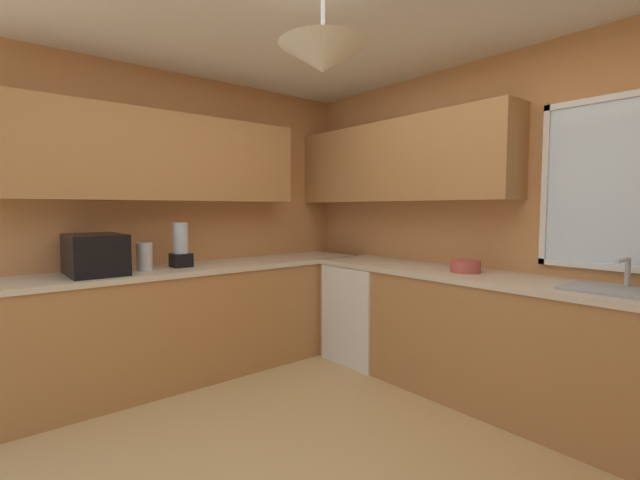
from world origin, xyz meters
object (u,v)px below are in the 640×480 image
at_px(microwave, 95,254).
at_px(kettle, 145,257).
at_px(dishwasher, 368,312).
at_px(sink_assembly, 618,289).
at_px(bowl, 466,266).
at_px(blender_appliance, 181,247).

distance_m(microwave, kettle, 0.34).
xyz_separation_m(dishwasher, kettle, (-0.64, -1.78, 0.59)).
relative_size(sink_assembly, bowl, 2.47).
distance_m(dishwasher, blender_appliance, 1.75).
relative_size(kettle, blender_appliance, 0.59).
xyz_separation_m(microwave, kettle, (0.02, 0.34, -0.04)).
xyz_separation_m(sink_assembly, bowl, (-0.97, -0.01, 0.03)).
relative_size(sink_assembly, blender_appliance, 1.50).
bearing_deg(microwave, blender_appliance, 90.00).
distance_m(microwave, bowl, 2.70).
bearing_deg(dishwasher, microwave, -107.34).
bearing_deg(dishwasher, kettle, -109.82).
relative_size(microwave, sink_assembly, 0.89).
relative_size(microwave, kettle, 2.25).
xyz_separation_m(microwave, sink_assembly, (2.61, 2.15, -0.13)).
bearing_deg(kettle, blender_appliance, 93.91).
bearing_deg(sink_assembly, kettle, -144.98).
distance_m(dishwasher, bowl, 1.11).
distance_m(bowl, blender_appliance, 2.23).
distance_m(sink_assembly, blender_appliance, 3.02).
relative_size(kettle, sink_assembly, 0.40).
xyz_separation_m(bowl, blender_appliance, (-1.63, -1.51, 0.12)).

